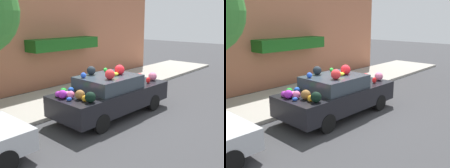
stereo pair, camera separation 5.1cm
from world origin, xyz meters
TOP-DOWN VIEW (x-y plane):
  - ground_plane at (0.00, 0.00)m, footprint 60.00×60.00m
  - sidewalk_curb at (0.00, 2.70)m, footprint 24.00×3.20m
  - building_facade at (0.09, 4.91)m, footprint 18.00×1.20m
  - fire_hydrant at (-0.17, 1.52)m, footprint 0.20×0.20m
  - art_car at (-0.05, -0.10)m, footprint 4.51×1.95m

SIDE VIEW (x-z plane):
  - ground_plane at x=0.00m, z-range 0.00..0.00m
  - sidewalk_curb at x=0.00m, z-range 0.00..0.13m
  - fire_hydrant at x=-0.17m, z-range 0.13..0.83m
  - art_car at x=-0.05m, z-range -0.12..1.68m
  - building_facade at x=0.09m, z-range -0.03..5.34m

